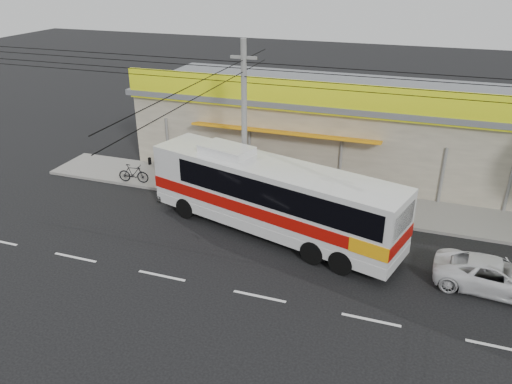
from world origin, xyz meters
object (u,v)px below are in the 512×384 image
at_px(white_car, 495,276).
at_px(utility_pole, 244,71).
at_px(motorbike_dark, 133,173).
at_px(coach_bus, 275,195).
at_px(motorbike_red, 192,183).

height_order(white_car, utility_pole, utility_pole).
xyz_separation_m(white_car, utility_pole, (-11.03, 3.46, 6.05)).
bearing_deg(motorbike_dark, utility_pole, -101.96).
distance_m(coach_bus, white_car, 9.03).
bearing_deg(motorbike_dark, coach_bus, -114.40).
relative_size(white_car, utility_pole, 0.13).
xyz_separation_m(motorbike_red, utility_pole, (3.14, -0.50, 6.02)).
bearing_deg(white_car, coach_bus, 86.46).
distance_m(coach_bus, utility_pole, 5.62).
bearing_deg(motorbike_dark, motorbike_red, -97.63).
bearing_deg(utility_pole, motorbike_red, 170.96).
distance_m(motorbike_red, white_car, 14.72).
bearing_deg(utility_pole, white_car, -17.41).
relative_size(motorbike_dark, white_car, 0.40).
xyz_separation_m(motorbike_dark, utility_pole, (6.60, -0.50, 5.98)).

